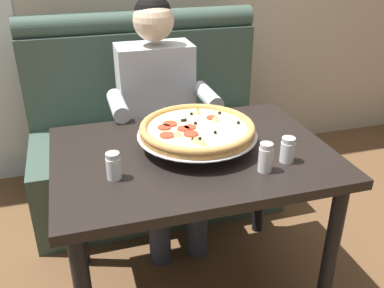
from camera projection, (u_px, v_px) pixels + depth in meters
The scene contains 8 objects.
ground_plane at pixel (193, 288), 2.05m from camera, with size 16.00×16.00×0.00m, color brown.
booth_bench at pixel (152, 139), 2.62m from camera, with size 1.44×0.78×1.13m.
dining_table at pixel (193, 173), 1.76m from camera, with size 1.12×0.80×0.75m.
diner_main at pixel (160, 107), 2.25m from camera, with size 0.54×0.64×1.27m.
pizza at pixel (197, 129), 1.72m from camera, with size 0.49×0.49×0.11m.
shaker_pepper_flakes at pixel (265, 159), 1.56m from camera, with size 0.05×0.05×0.11m.
shaker_oregano at pixel (114, 168), 1.51m from camera, with size 0.05×0.05×0.10m.
shaker_parmesan at pixel (287, 151), 1.62m from camera, with size 0.06×0.06×0.10m.
Camera 1 is at (-0.44, -1.46, 1.54)m, focal length 39.63 mm.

